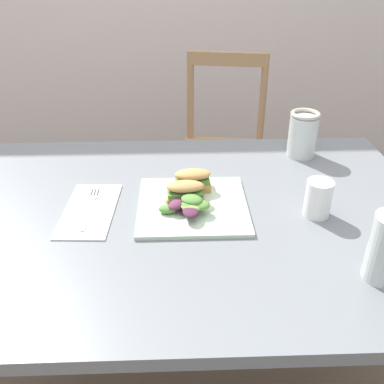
{
  "coord_description": "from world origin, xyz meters",
  "views": [
    {
      "loc": [
        0.12,
        -0.95,
        1.32
      ],
      "look_at": [
        0.15,
        -0.0,
        0.76
      ],
      "focal_mm": 40.91,
      "sensor_mm": 36.0,
      "label": 1
    }
  ],
  "objects_px": {
    "chair_wooden_far": "(223,151)",
    "mason_jar_iced_tea": "(302,136)",
    "sandwich_half_back": "(193,180)",
    "plate_lunch": "(193,205)",
    "sandwich_half_front": "(185,192)",
    "dining_table": "(185,254)",
    "cup_extra_side": "(318,199)",
    "fork_on_napkin": "(91,205)"
  },
  "relations": [
    {
      "from": "fork_on_napkin",
      "to": "mason_jar_iced_tea",
      "type": "bearing_deg",
      "value": 25.0
    },
    {
      "from": "sandwich_half_front",
      "to": "sandwich_half_back",
      "type": "bearing_deg",
      "value": 71.56
    },
    {
      "from": "plate_lunch",
      "to": "mason_jar_iced_tea",
      "type": "distance_m",
      "value": 0.45
    },
    {
      "from": "chair_wooden_far",
      "to": "mason_jar_iced_tea",
      "type": "height_order",
      "value": "mason_jar_iced_tea"
    },
    {
      "from": "mason_jar_iced_tea",
      "to": "cup_extra_side",
      "type": "height_order",
      "value": "mason_jar_iced_tea"
    },
    {
      "from": "sandwich_half_front",
      "to": "mason_jar_iced_tea",
      "type": "height_order",
      "value": "mason_jar_iced_tea"
    },
    {
      "from": "cup_extra_side",
      "to": "plate_lunch",
      "type": "bearing_deg",
      "value": 171.54
    },
    {
      "from": "dining_table",
      "to": "sandwich_half_front",
      "type": "distance_m",
      "value": 0.17
    },
    {
      "from": "chair_wooden_far",
      "to": "plate_lunch",
      "type": "xyz_separation_m",
      "value": [
        -0.18,
        -0.94,
        0.3
      ]
    },
    {
      "from": "sandwich_half_back",
      "to": "fork_on_napkin",
      "type": "bearing_deg",
      "value": -166.45
    },
    {
      "from": "cup_extra_side",
      "to": "sandwich_half_front",
      "type": "bearing_deg",
      "value": 170.06
    },
    {
      "from": "mason_jar_iced_tea",
      "to": "sandwich_half_front",
      "type": "bearing_deg",
      "value": -142.41
    },
    {
      "from": "fork_on_napkin",
      "to": "mason_jar_iced_tea",
      "type": "height_order",
      "value": "mason_jar_iced_tea"
    },
    {
      "from": "chair_wooden_far",
      "to": "sandwich_half_back",
      "type": "distance_m",
      "value": 0.95
    },
    {
      "from": "sandwich_half_front",
      "to": "cup_extra_side",
      "type": "bearing_deg",
      "value": -9.94
    },
    {
      "from": "mason_jar_iced_tea",
      "to": "cup_extra_side",
      "type": "xyz_separation_m",
      "value": [
        -0.04,
        -0.33,
        -0.02
      ]
    },
    {
      "from": "dining_table",
      "to": "fork_on_napkin",
      "type": "relative_size",
      "value": 6.58
    },
    {
      "from": "sandwich_half_back",
      "to": "dining_table",
      "type": "bearing_deg",
      "value": -103.96
    },
    {
      "from": "sandwich_half_back",
      "to": "mason_jar_iced_tea",
      "type": "height_order",
      "value": "mason_jar_iced_tea"
    },
    {
      "from": "sandwich_half_back",
      "to": "fork_on_napkin",
      "type": "distance_m",
      "value": 0.26
    },
    {
      "from": "sandwich_half_front",
      "to": "fork_on_napkin",
      "type": "xyz_separation_m",
      "value": [
        -0.23,
        -0.0,
        -0.03
      ]
    },
    {
      "from": "mason_jar_iced_tea",
      "to": "fork_on_napkin",
      "type": "bearing_deg",
      "value": -155.0
    },
    {
      "from": "chair_wooden_far",
      "to": "sandwich_half_front",
      "type": "bearing_deg",
      "value": -101.78
    },
    {
      "from": "plate_lunch",
      "to": "cup_extra_side",
      "type": "xyz_separation_m",
      "value": [
        0.29,
        -0.04,
        0.04
      ]
    },
    {
      "from": "sandwich_half_front",
      "to": "mason_jar_iced_tea",
      "type": "distance_m",
      "value": 0.45
    },
    {
      "from": "fork_on_napkin",
      "to": "mason_jar_iced_tea",
      "type": "relative_size",
      "value": 1.36
    },
    {
      "from": "sandwich_half_front",
      "to": "fork_on_napkin",
      "type": "height_order",
      "value": "sandwich_half_front"
    },
    {
      "from": "chair_wooden_far",
      "to": "mason_jar_iced_tea",
      "type": "bearing_deg",
      "value": -76.16
    },
    {
      "from": "dining_table",
      "to": "cup_extra_side",
      "type": "bearing_deg",
      "value": -4.5
    },
    {
      "from": "sandwich_half_front",
      "to": "cup_extra_side",
      "type": "xyz_separation_m",
      "value": [
        0.31,
        -0.05,
        0.01
      ]
    },
    {
      "from": "sandwich_half_front",
      "to": "dining_table",
      "type": "bearing_deg",
      "value": -94.38
    },
    {
      "from": "cup_extra_side",
      "to": "fork_on_napkin",
      "type": "bearing_deg",
      "value": 174.32
    },
    {
      "from": "dining_table",
      "to": "mason_jar_iced_tea",
      "type": "relative_size",
      "value": 8.93
    },
    {
      "from": "dining_table",
      "to": "plate_lunch",
      "type": "distance_m",
      "value": 0.14
    },
    {
      "from": "chair_wooden_far",
      "to": "cup_extra_side",
      "type": "bearing_deg",
      "value": -83.23
    },
    {
      "from": "chair_wooden_far",
      "to": "mason_jar_iced_tea",
      "type": "xyz_separation_m",
      "value": [
        0.16,
        -0.66,
        0.35
      ]
    },
    {
      "from": "fork_on_napkin",
      "to": "mason_jar_iced_tea",
      "type": "xyz_separation_m",
      "value": [
        0.59,
        0.27,
        0.06
      ]
    },
    {
      "from": "dining_table",
      "to": "fork_on_napkin",
      "type": "xyz_separation_m",
      "value": [
        -0.23,
        0.03,
        0.13
      ]
    },
    {
      "from": "cup_extra_side",
      "to": "mason_jar_iced_tea",
      "type": "bearing_deg",
      "value": 82.23
    },
    {
      "from": "chair_wooden_far",
      "to": "fork_on_napkin",
      "type": "relative_size",
      "value": 4.69
    },
    {
      "from": "sandwich_half_front",
      "to": "sandwich_half_back",
      "type": "relative_size",
      "value": 1.0
    },
    {
      "from": "dining_table",
      "to": "sandwich_half_back",
      "type": "relative_size",
      "value": 12.93
    }
  ]
}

